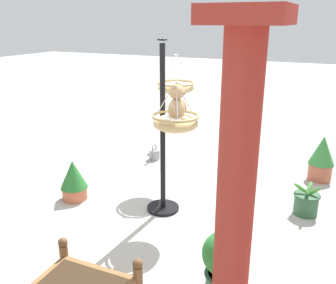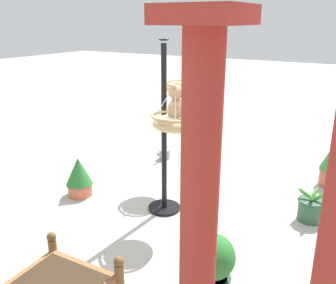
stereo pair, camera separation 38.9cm
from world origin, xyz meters
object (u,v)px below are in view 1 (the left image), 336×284
teddy_bear (178,105)px  watering_can (154,154)px  potted_plant_small_succulent (74,180)px  potted_plant_tall_leafy (322,158)px  hanging_basket_with_teddy (176,122)px  greenhouse_pillar_left (233,235)px  potted_plant_bushy_green (225,260)px  hanging_basket_left_high (176,87)px  potted_plant_flowering_red (306,202)px  display_pole_central (163,163)px

teddy_bear → watering_can: 2.62m
potted_plant_small_succulent → potted_plant_tall_leafy: bearing=125.7°
teddy_bear → potted_plant_small_succulent: teddy_bear is taller
hanging_basket_with_teddy → potted_plant_small_succulent: hanging_basket_with_teddy is taller
hanging_basket_with_teddy → potted_plant_small_succulent: size_ratio=1.01×
hanging_basket_with_teddy → teddy_bear: bearing=90.0°
hanging_basket_with_teddy → greenhouse_pillar_left: (1.98, 1.29, -0.08)m
potted_plant_small_succulent → watering_can: size_ratio=1.70×
teddy_bear → potted_plant_bushy_green: bearing=43.6°
greenhouse_pillar_left → potted_plant_small_succulent: greenhouse_pillar_left is taller
teddy_bear → potted_plant_small_succulent: (0.13, -1.57, -1.23)m
hanging_basket_with_teddy → greenhouse_pillar_left: size_ratio=0.23×
potted_plant_tall_leafy → hanging_basket_left_high: bearing=-65.1°
teddy_bear → hanging_basket_left_high: (-1.15, -0.54, -0.00)m
hanging_basket_with_teddy → potted_plant_bushy_green: hanging_basket_with_teddy is taller
potted_plant_bushy_green → watering_can: 3.58m
teddy_bear → potted_plant_flowering_red: bearing=119.8°
teddy_bear → potted_plant_small_succulent: 2.00m
hanging_basket_left_high → watering_can: 1.72m
greenhouse_pillar_left → hanging_basket_with_teddy: bearing=-147.0°
display_pole_central → potted_plant_tall_leafy: (-2.00, 1.87, -0.31)m
hanging_basket_with_teddy → potted_plant_flowering_red: 2.10m
teddy_bear → hanging_basket_with_teddy: bearing=-90.0°
display_pole_central → potted_plant_bushy_green: size_ratio=3.80×
watering_can → potted_plant_tall_leafy: bearing=97.0°
potted_plant_tall_leafy → watering_can: potted_plant_tall_leafy is taller
display_pole_central → hanging_basket_left_high: 1.33m
watering_can → potted_plant_bushy_green: bearing=38.5°
hanging_basket_with_teddy → potted_plant_flowering_red: size_ratio=1.39×
potted_plant_flowering_red → potted_plant_bushy_green: size_ratio=0.72×
hanging_basket_with_teddy → potted_plant_tall_leafy: 2.85m
hanging_basket_with_teddy → potted_plant_bushy_green: bearing=44.3°
display_pole_central → potted_plant_flowering_red: bearing=111.8°
hanging_basket_with_teddy → potted_plant_tall_leafy: bearing=143.0°
potted_plant_flowering_red → watering_can: 2.94m
teddy_bear → potted_plant_tall_leafy: 2.91m
display_pole_central → hanging_basket_left_high: (-1.00, -0.27, 0.83)m
watering_can → greenhouse_pillar_left: bearing=33.9°
display_pole_central → potted_plant_small_succulent: 1.39m
teddy_bear → greenhouse_pillar_left: size_ratio=0.18×
potted_plant_flowering_red → potted_plant_tall_leafy: (-1.28, 0.08, 0.21)m
teddy_bear → potted_plant_bushy_green: 1.84m
display_pole_central → potted_plant_small_succulent: bearing=-77.9°
potted_plant_small_succulent → watering_can: potted_plant_small_succulent is taller
greenhouse_pillar_left → hanging_basket_left_high: bearing=-150.0°
teddy_bear → potted_plant_flowering_red: teddy_bear is taller
potted_plant_bushy_green → hanging_basket_left_high: bearing=-145.2°
teddy_bear → greenhouse_pillar_left: (1.98, 1.26, -0.29)m
hanging_basket_with_teddy → potted_plant_tall_leafy: (-2.15, 1.62, -0.94)m
teddy_bear → potted_plant_tall_leafy: size_ratio=0.63×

